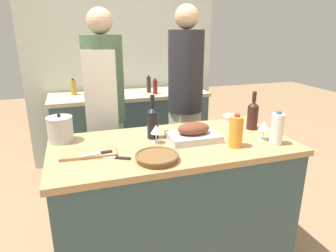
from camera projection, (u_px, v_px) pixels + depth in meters
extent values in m
plane|color=#9E7A56|center=(173.00, 252.00, 2.26)|extent=(12.00, 12.00, 0.00)
cube|color=#3D565B|center=(173.00, 203.00, 2.13)|extent=(1.55, 0.76, 0.84)
cube|color=tan|center=(173.00, 145.00, 1.99)|extent=(1.59, 0.78, 0.04)
cube|color=#3D565B|center=(131.00, 133.00, 3.51)|extent=(1.69, 0.58, 0.87)
cube|color=beige|center=(130.00, 95.00, 3.37)|extent=(1.74, 0.60, 0.04)
cube|color=silver|center=(123.00, 57.00, 3.57)|extent=(2.24, 0.10, 2.55)
cube|color=#BCBCC1|center=(193.00, 137.00, 2.03)|extent=(0.34, 0.24, 0.04)
ellipsoid|color=brown|center=(194.00, 129.00, 2.01)|extent=(0.22, 0.15, 0.09)
cylinder|color=brown|center=(157.00, 158.00, 1.71)|extent=(0.23, 0.23, 0.03)
torus|color=brown|center=(157.00, 155.00, 1.71)|extent=(0.25, 0.25, 0.02)
cube|color=#AD7F51|center=(89.00, 153.00, 1.80)|extent=(0.34, 0.19, 0.02)
cylinder|color=#B7B7BC|center=(60.00, 130.00, 1.99)|extent=(0.16, 0.16, 0.16)
cylinder|color=#B7B7BC|center=(59.00, 118.00, 1.96)|extent=(0.17, 0.17, 0.01)
sphere|color=black|center=(59.00, 115.00, 1.95)|extent=(0.02, 0.02, 0.02)
cylinder|color=beige|center=(231.00, 120.00, 2.39)|extent=(0.12, 0.12, 0.05)
torus|color=beige|center=(231.00, 116.00, 2.39)|extent=(0.13, 0.13, 0.03)
cylinder|color=orange|center=(236.00, 132.00, 1.89)|extent=(0.09, 0.09, 0.20)
cylinder|color=red|center=(237.00, 115.00, 1.86)|extent=(0.04, 0.04, 0.02)
cylinder|color=white|center=(277.00, 129.00, 1.93)|extent=(0.08, 0.08, 0.20)
cylinder|color=#3360B2|center=(279.00, 113.00, 1.90)|extent=(0.03, 0.03, 0.02)
cylinder|color=#381E19|center=(252.00, 118.00, 2.23)|extent=(0.08, 0.08, 0.18)
cone|color=#381E19|center=(254.00, 104.00, 2.20)|extent=(0.08, 0.08, 0.03)
cylinder|color=#381E19|center=(254.00, 97.00, 2.18)|extent=(0.03, 0.03, 0.07)
cylinder|color=black|center=(153.00, 125.00, 2.04)|extent=(0.08, 0.08, 0.19)
cone|color=black|center=(153.00, 109.00, 2.01)|extent=(0.08, 0.08, 0.04)
cylinder|color=black|center=(152.00, 101.00, 1.99)|extent=(0.03, 0.03, 0.08)
cylinder|color=silver|center=(263.00, 139.00, 2.04)|extent=(0.06, 0.06, 0.00)
cylinder|color=silver|center=(263.00, 134.00, 2.03)|extent=(0.01, 0.01, 0.07)
cone|color=silver|center=(264.00, 125.00, 2.01)|extent=(0.07, 0.07, 0.06)
cylinder|color=silver|center=(156.00, 143.00, 1.98)|extent=(0.06, 0.06, 0.00)
cylinder|color=silver|center=(156.00, 138.00, 1.97)|extent=(0.01, 0.01, 0.06)
cone|color=silver|center=(156.00, 129.00, 1.95)|extent=(0.07, 0.07, 0.06)
cube|color=#B7B7BC|center=(103.00, 157.00, 1.76)|extent=(0.15, 0.10, 0.01)
cube|color=black|center=(123.00, 158.00, 1.74)|extent=(0.09, 0.07, 0.01)
cube|color=#B7B7BC|center=(91.00, 155.00, 1.74)|extent=(0.11, 0.05, 0.01)
cube|color=black|center=(106.00, 152.00, 1.78)|extent=(0.07, 0.04, 0.01)
cylinder|color=#B28E2D|center=(74.00, 88.00, 3.24)|extent=(0.06, 0.06, 0.16)
cylinder|color=black|center=(73.00, 79.00, 3.21)|extent=(0.03, 0.03, 0.02)
cylinder|color=#332D28|center=(149.00, 85.00, 3.36)|extent=(0.05, 0.05, 0.17)
cylinder|color=black|center=(149.00, 76.00, 3.33)|extent=(0.02, 0.02, 0.02)
cylinder|color=maroon|center=(155.00, 87.00, 3.29)|extent=(0.05, 0.05, 0.15)
cylinder|color=black|center=(155.00, 80.00, 3.26)|extent=(0.02, 0.02, 0.02)
cube|color=beige|center=(109.00, 165.00, 2.72)|extent=(0.31, 0.25, 0.85)
cylinder|color=#4C6B4C|center=(104.00, 79.00, 2.47)|extent=(0.33, 0.33, 0.71)
sphere|color=#DBAD89|center=(100.00, 21.00, 2.33)|extent=(0.21, 0.21, 0.21)
cube|color=silver|center=(102.00, 108.00, 2.39)|extent=(0.25, 0.09, 0.90)
cube|color=beige|center=(184.00, 153.00, 2.95)|extent=(0.30, 0.25, 0.87)
cylinder|color=#28282D|center=(186.00, 72.00, 2.70)|extent=(0.32, 0.32, 0.73)
sphere|color=#DBAD89|center=(187.00, 17.00, 2.56)|extent=(0.21, 0.21, 0.21)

